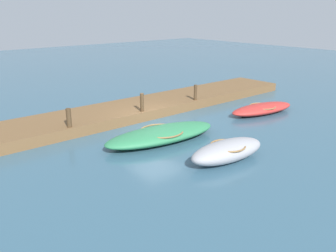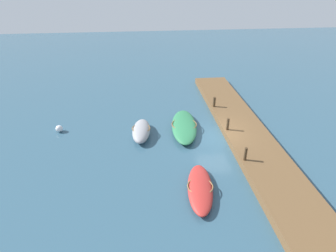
# 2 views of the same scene
# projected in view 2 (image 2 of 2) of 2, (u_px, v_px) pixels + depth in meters

# --- Properties ---
(ground_plane) EXTENTS (84.00, 84.00, 0.00)m
(ground_plane) POSITION_uv_depth(u_px,v_px,m) (215.00, 137.00, 22.01)
(ground_plane) COLOR #33566B
(dock_platform) EXTENTS (23.63, 3.29, 0.52)m
(dock_platform) POSITION_uv_depth(u_px,v_px,m) (245.00, 133.00, 22.10)
(dock_platform) COLOR brown
(dock_platform) RESTS_ON ground_plane
(rowboat_red) EXTENTS (4.52, 2.07, 0.56)m
(rowboat_red) POSITION_uv_depth(u_px,v_px,m) (200.00, 188.00, 16.53)
(rowboat_red) COLOR #B72D28
(rowboat_red) RESTS_ON ground_plane
(rowboat_grey) EXTENTS (3.60, 1.65, 0.83)m
(rowboat_grey) POSITION_uv_depth(u_px,v_px,m) (141.00, 131.00, 22.04)
(rowboat_grey) COLOR #939399
(rowboat_grey) RESTS_ON ground_plane
(motorboat_green) EXTENTS (5.73, 2.54, 0.64)m
(motorboat_green) POSITION_uv_depth(u_px,v_px,m) (184.00, 126.00, 22.87)
(motorboat_green) COLOR #2D7A4C
(motorboat_green) RESTS_ON ground_plane
(mooring_post_west) EXTENTS (0.19, 0.19, 0.91)m
(mooring_post_west) POSITION_uv_depth(u_px,v_px,m) (245.00, 154.00, 18.32)
(mooring_post_west) COLOR #47331E
(mooring_post_west) RESTS_ON dock_platform
(mooring_post_mid_west) EXTENTS (0.20, 0.20, 0.97)m
(mooring_post_mid_west) POSITION_uv_depth(u_px,v_px,m) (228.00, 124.00, 21.75)
(mooring_post_mid_west) COLOR #47331E
(mooring_post_mid_west) RESTS_ON dock_platform
(mooring_post_mid_east) EXTENTS (0.23, 0.23, 0.89)m
(mooring_post_mid_east) POSITION_uv_depth(u_px,v_px,m) (214.00, 102.00, 25.40)
(mooring_post_mid_east) COLOR #47331E
(mooring_post_mid_east) RESTS_ON dock_platform
(marker_buoy) EXTENTS (0.55, 0.55, 0.55)m
(marker_buoy) POSITION_uv_depth(u_px,v_px,m) (59.00, 129.00, 22.62)
(marker_buoy) COLOR silver
(marker_buoy) RESTS_ON ground_plane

